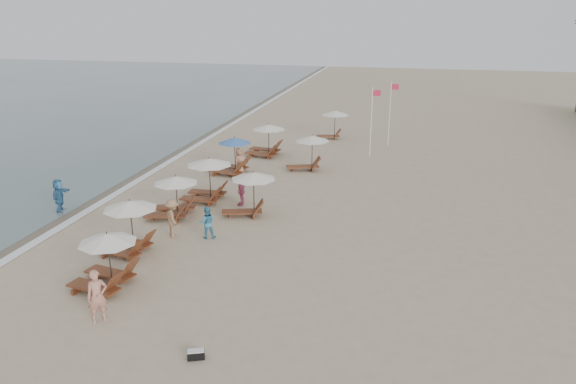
% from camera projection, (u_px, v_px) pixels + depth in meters
% --- Properties ---
extents(ground, '(160.00, 160.00, 0.00)m').
position_uv_depth(ground, '(280.00, 267.00, 22.05)').
color(ground, tan).
rests_on(ground, ground).
extents(wet_sand_band, '(3.20, 140.00, 0.01)m').
position_uv_depth(wet_sand_band, '(124.00, 176.00, 34.01)').
color(wet_sand_band, '#6B5E4C').
rests_on(wet_sand_band, ground).
extents(foam_line, '(0.50, 140.00, 0.02)m').
position_uv_depth(foam_line, '(143.00, 177.00, 33.72)').
color(foam_line, white).
rests_on(foam_line, ground).
extents(lounger_station_0, '(2.61, 2.23, 2.17)m').
position_uv_depth(lounger_station_0, '(104.00, 262.00, 20.19)').
color(lounger_station_0, brown).
rests_on(lounger_station_0, ground).
extents(lounger_station_1, '(2.55, 2.25, 2.36)m').
position_uv_depth(lounger_station_1, '(127.00, 226.00, 22.99)').
color(lounger_station_1, brown).
rests_on(lounger_station_1, ground).
extents(lounger_station_2, '(2.66, 2.48, 2.11)m').
position_uv_depth(lounger_station_2, '(172.00, 197.00, 27.15)').
color(lounger_station_2, brown).
rests_on(lounger_station_2, ground).
extents(lounger_station_3, '(2.73, 2.42, 2.37)m').
position_uv_depth(lounger_station_3, '(206.00, 180.00, 29.34)').
color(lounger_station_3, brown).
rests_on(lounger_station_3, ground).
extents(lounger_station_4, '(2.66, 2.37, 2.32)m').
position_uv_depth(lounger_station_4, '(231.00, 158.00, 34.28)').
color(lounger_station_4, brown).
rests_on(lounger_station_4, ground).
extents(lounger_station_5, '(2.84, 2.35, 2.24)m').
position_uv_depth(lounger_station_5, '(265.00, 141.00, 38.50)').
color(lounger_station_5, brown).
rests_on(lounger_station_5, ground).
extents(inland_station_0, '(2.76, 2.24, 2.22)m').
position_uv_depth(inland_station_0, '(248.00, 190.00, 27.15)').
color(inland_station_0, brown).
rests_on(inland_station_0, ground).
extents(inland_station_1, '(2.81, 2.24, 2.22)m').
position_uv_depth(inland_station_1, '(308.00, 150.00, 34.93)').
color(inland_station_1, brown).
rests_on(inland_station_1, ground).
extents(inland_station_2, '(2.62, 2.24, 2.22)m').
position_uv_depth(inland_station_2, '(332.00, 121.00, 43.44)').
color(inland_station_2, brown).
rests_on(inland_station_2, ground).
extents(beachgoer_near, '(0.79, 0.78, 1.84)m').
position_uv_depth(beachgoer_near, '(97.00, 296.00, 17.98)').
color(beachgoer_near, tan).
rests_on(beachgoer_near, ground).
extents(beachgoer_mid_a, '(0.87, 0.77, 1.51)m').
position_uv_depth(beachgoer_mid_a, '(207.00, 222.00, 24.65)').
color(beachgoer_mid_a, teal).
rests_on(beachgoer_mid_a, ground).
extents(beachgoer_mid_b, '(1.26, 1.30, 1.78)m').
position_uv_depth(beachgoer_mid_b, '(173.00, 218.00, 24.75)').
color(beachgoer_mid_b, '#986F4D').
rests_on(beachgoer_mid_b, ground).
extents(beachgoer_far_a, '(0.43, 0.98, 1.65)m').
position_uv_depth(beachgoer_far_a, '(241.00, 190.00, 28.79)').
color(beachgoer_far_a, '#A94366').
rests_on(beachgoer_far_a, ground).
extents(beachgoer_far_b, '(0.77, 0.96, 1.70)m').
position_uv_depth(beachgoer_far_b, '(240.00, 161.00, 34.17)').
color(beachgoer_far_b, tan).
rests_on(beachgoer_far_b, ground).
extents(waterline_walker, '(0.81, 1.68, 1.74)m').
position_uv_depth(waterline_walker, '(59.00, 196.00, 27.83)').
color(waterline_walker, teal).
rests_on(waterline_walker, ground).
extents(duffel_bag, '(0.57, 0.43, 0.28)m').
position_uv_depth(duffel_bag, '(196.00, 354.00, 16.26)').
color(duffel_bag, black).
rests_on(duffel_bag, ground).
extents(flag_pole_near, '(0.60, 0.08, 4.85)m').
position_uv_depth(flag_pole_near, '(372.00, 119.00, 37.70)').
color(flag_pole_near, silver).
rests_on(flag_pole_near, ground).
extents(flag_pole_far, '(0.59, 0.08, 4.82)m').
position_uv_depth(flag_pole_far, '(390.00, 111.00, 40.78)').
color(flag_pole_far, silver).
rests_on(flag_pole_far, ground).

